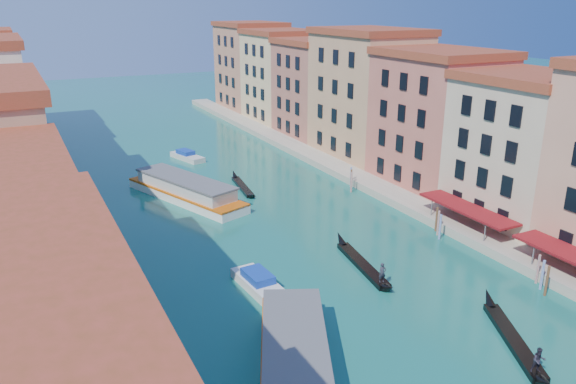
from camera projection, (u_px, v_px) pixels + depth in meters
name	position (u px, v px, depth m)	size (l,w,h in m)	color
right_bank_palazzos	(389.00, 106.00, 85.64)	(12.80, 128.40, 21.00)	brown
quay	(342.00, 171.00, 85.25)	(4.00, 140.00, 1.00)	#A99E89
mooring_poles_right	(518.00, 264.00, 53.07)	(1.44, 54.24, 3.20)	brown
vaporetto_near	(296.00, 373.00, 37.33)	(12.87, 20.68, 3.06)	silver
vaporetto_far	(186.00, 190.00, 73.87)	(11.26, 20.54, 3.00)	white
gondola_fore	(362.00, 263.00, 55.24)	(2.99, 13.14, 2.63)	black
gondola_right	(515.00, 339.00, 42.69)	(6.68, 12.26, 2.63)	black
gondola_far	(242.00, 185.00, 78.88)	(2.43, 11.62, 1.65)	black
motorboat_mid	(260.00, 284.00, 50.78)	(2.95, 7.87, 1.60)	silver
motorboat_far	(187.00, 156.00, 93.05)	(4.21, 7.58, 1.50)	silver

